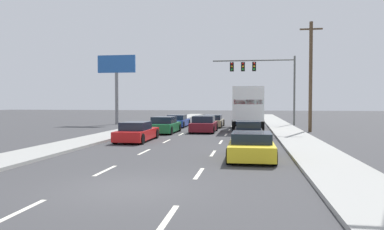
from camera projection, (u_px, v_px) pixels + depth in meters
name	position (u px, v px, depth m)	size (l,w,h in m)	color
ground_plane	(213.00, 128.00, 35.18)	(140.00, 140.00, 0.00)	#3D3D3F
sidewalk_right	(288.00, 132.00, 29.25)	(2.48, 80.00, 0.14)	#9E9E99
sidewalk_left	(131.00, 130.00, 31.23)	(2.48, 80.00, 0.14)	#9E9E99
lane_markings	(210.00, 130.00, 32.73)	(3.54, 62.00, 0.01)	silver
car_blue	(177.00, 121.00, 36.09)	(1.92, 4.58, 1.20)	#1E389E
car_green	(165.00, 125.00, 29.14)	(1.94, 4.39, 1.31)	#196B38
car_red	(137.00, 132.00, 23.11)	(1.86, 4.64, 1.23)	red
car_tan	(213.00, 121.00, 36.26)	(1.98, 4.66, 1.19)	tan
car_maroon	(204.00, 125.00, 29.95)	(2.00, 4.03, 1.33)	maroon
box_truck	(248.00, 106.00, 32.67)	(2.69, 8.82, 3.69)	white
car_black	(248.00, 131.00, 24.00)	(1.89, 4.28, 1.21)	black
car_yellow	(251.00, 146.00, 15.89)	(1.99, 4.16, 1.16)	yellow
traffic_signal_mast	(257.00, 72.00, 38.99)	(8.65, 0.69, 7.26)	#595B56
utility_pole_mid	(311.00, 75.00, 30.08)	(1.80, 0.28, 8.99)	brown
roadside_billboard	(117.00, 75.00, 40.33)	(4.26, 0.36, 7.56)	slate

